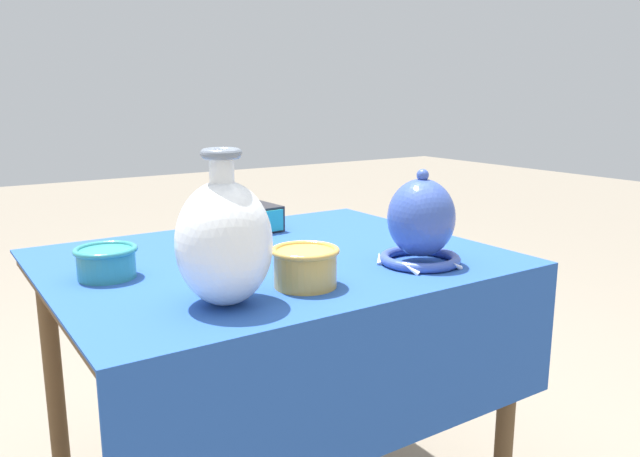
% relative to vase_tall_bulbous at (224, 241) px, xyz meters
% --- Properties ---
extents(display_table, '(1.00, 0.80, 0.72)m').
position_rel_vase_tall_bulbous_xyz_m(display_table, '(0.24, 0.23, -0.19)').
color(display_table, brown).
rests_on(display_table, ground_plane).
extents(vase_tall_bulbous, '(0.17, 0.17, 0.28)m').
position_rel_vase_tall_bulbous_xyz_m(vase_tall_bulbous, '(0.00, 0.00, 0.00)').
color(vase_tall_bulbous, white).
rests_on(vase_tall_bulbous, display_table).
extents(vase_dome_bell, '(0.18, 0.19, 0.21)m').
position_rel_vase_tall_bulbous_xyz_m(vase_dome_bell, '(0.47, 0.01, -0.03)').
color(vase_dome_bell, '#3851A8').
rests_on(vase_dome_bell, display_table).
extents(mosaic_tile_box, '(0.17, 0.14, 0.07)m').
position_rel_vase_tall_bulbous_xyz_m(mosaic_tile_box, '(0.31, 0.52, -0.08)').
color(mosaic_tile_box, '#232328').
rests_on(mosaic_tile_box, display_table).
extents(cup_wide_ochre, '(0.13, 0.13, 0.08)m').
position_rel_vase_tall_bulbous_xyz_m(cup_wide_ochre, '(0.17, 0.01, -0.07)').
color(cup_wide_ochre, gold).
rests_on(cup_wide_ochre, display_table).
extents(cup_wide_teal, '(0.13, 0.13, 0.06)m').
position_rel_vase_tall_bulbous_xyz_m(cup_wide_teal, '(-0.13, 0.28, -0.08)').
color(cup_wide_teal, teal).
rests_on(cup_wide_teal, display_table).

